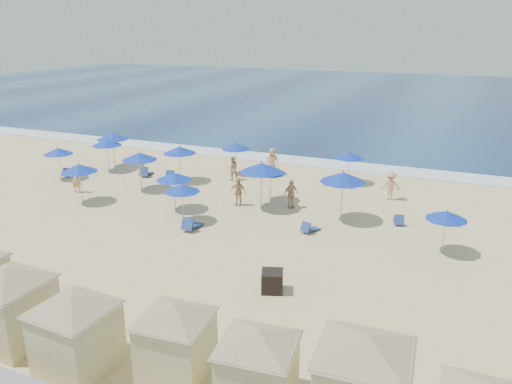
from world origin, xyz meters
TOP-DOWN VIEW (x-y plane):
  - ground at (0.00, 0.00)m, footprint 160.00×160.00m
  - ocean at (0.00, 55.00)m, footprint 160.00×80.00m
  - surf_line at (0.00, 15.50)m, footprint 160.00×2.50m
  - trash_bin at (5.93, -3.52)m, footprint 1.04×1.04m
  - cabana_1 at (-0.64, -9.72)m, footprint 4.61×4.61m
  - cabana_2 at (2.21, -9.98)m, footprint 4.33×4.33m
  - cabana_3 at (5.06, -9.10)m, footprint 4.03×4.03m
  - cabana_4 at (7.74, -9.35)m, footprint 4.06×4.06m
  - cabana_5 at (10.44, -9.04)m, footprint 4.72×4.72m
  - umbrella_0 at (-10.85, 7.93)m, footprint 2.06×2.06m
  - umbrella_1 at (-12.53, 5.05)m, footprint 1.93×1.93m
  - umbrella_2 at (-11.14, 8.96)m, footprint 2.29×2.29m
  - umbrella_3 at (-7.96, 1.85)m, footprint 2.09×2.09m
  - umbrella_4 at (-2.17, 10.69)m, footprint 1.98×1.98m
  - umbrella_5 at (-4.79, 7.63)m, footprint 2.16×2.16m
  - umbrella_6 at (-0.95, 1.44)m, footprint 1.89×1.89m
  - umbrella_7 at (2.06, 6.33)m, footprint 1.88×1.88m
  - umbrella_8 at (2.06, 4.92)m, footprint 2.41×2.41m
  - umbrella_9 at (5.52, 11.49)m, footprint 1.90×1.90m
  - umbrella_10 at (6.62, 4.85)m, footprint 2.40×2.40m
  - umbrella_11 at (11.82, 2.66)m, footprint 1.84×1.84m
  - umbrella_12 at (-2.29, 2.85)m, footprint 1.97×1.97m
  - umbrella_13 at (-6.14, 5.13)m, footprint 2.19×2.19m
  - beach_chair_0 at (-12.47, 5.71)m, footprint 0.94×1.32m
  - beach_chair_1 at (-7.63, 7.75)m, footprint 0.90×1.44m
  - beach_chair_2 at (-5.62, 7.85)m, footprint 0.74×1.33m
  - beach_chair_3 at (-0.04, 0.66)m, footprint 0.61×1.36m
  - beach_chair_4 at (5.56, 2.63)m, footprint 0.89×1.22m
  - beach_chair_5 at (9.52, 5.45)m, footprint 0.69×1.18m
  - beachgoer_0 at (-9.52, 3.17)m, footprint 0.68×0.48m
  - beachgoer_1 at (-1.76, 9.25)m, footprint 1.00×0.96m
  - beachgoer_2 at (3.56, 5.62)m, footprint 0.88×1.03m
  - beachgoer_3 at (8.52, 9.23)m, footprint 1.20×0.81m
  - beachgoer_4 at (0.22, 11.46)m, footprint 1.07×0.96m
  - beachgoer_5 at (0.65, 4.86)m, footprint 0.96×0.42m

SIDE VIEW (x-z plane):
  - ground at x=0.00m, z-range 0.00..0.00m
  - ocean at x=0.00m, z-range 0.00..0.06m
  - surf_line at x=0.00m, z-range 0.00..0.08m
  - beach_chair_5 at x=9.52m, z-range -0.09..0.52m
  - beach_chair_4 at x=5.56m, z-range -0.09..0.52m
  - beach_chair_0 at x=-12.47m, z-range -0.10..0.56m
  - beach_chair_2 at x=-5.62m, z-range -0.11..0.59m
  - beach_chair_1 at x=-7.63m, z-range -0.11..0.62m
  - beach_chair_3 at x=-0.04m, z-range -0.11..0.63m
  - trash_bin at x=5.93m, z-range 0.00..0.82m
  - beachgoer_5 at x=0.65m, z-range 0.00..1.63m
  - beachgoer_1 at x=-1.76m, z-range 0.00..1.63m
  - beachgoer_2 at x=3.56m, z-range 0.00..1.65m
  - beachgoer_3 at x=8.52m, z-range 0.00..1.71m
  - beachgoer_0 at x=-9.52m, z-range 0.00..1.74m
  - beachgoer_4 at x=0.22m, z-range 0.00..1.84m
  - cabana_3 at x=5.06m, z-range 0.18..2.72m
  - cabana_4 at x=7.74m, z-range 0.19..2.75m
  - cabana_2 at x=2.21m, z-range 0.20..2.92m
  - cabana_1 at x=-0.64m, z-range 0.21..3.10m
  - cabana_5 at x=10.44m, z-range 0.21..3.18m
  - umbrella_11 at x=11.82m, z-range 0.77..2.86m
  - umbrella_7 at x=2.06m, z-range 0.79..2.93m
  - umbrella_6 at x=-0.95m, z-range 0.79..2.94m
  - umbrella_9 at x=5.52m, z-range 0.79..2.95m
  - umbrella_1 at x=-12.53m, z-range 0.81..3.00m
  - umbrella_12 at x=-2.29m, z-range 0.82..3.07m
  - umbrella_4 at x=-2.17m, z-range 0.83..3.08m
  - umbrella_0 at x=-10.85m, z-range 0.86..3.21m
  - umbrella_3 at x=-7.96m, z-range 0.87..3.25m
  - umbrella_5 at x=-4.79m, z-range 0.90..3.36m
  - umbrella_13 at x=-6.14m, z-range 0.92..3.41m
  - umbrella_2 at x=-11.14m, z-range 0.96..3.56m
  - umbrella_10 at x=6.62m, z-range 1.00..3.74m
  - umbrella_8 at x=2.06m, z-range 1.01..3.75m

